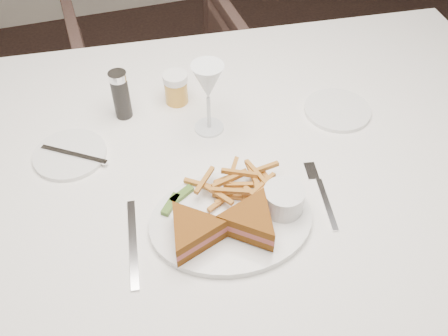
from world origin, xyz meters
name	(u,v)px	position (x,y,z in m)	size (l,w,h in m)	color
table	(218,264)	(-0.26, 0.36, 0.38)	(1.61, 1.07, 0.75)	white
chair_far	(162,79)	(-0.20, 1.29, 0.33)	(0.63, 0.59, 0.65)	#4B352E
table_setting	(220,175)	(-0.27, 0.31, 0.79)	(0.79, 0.61, 0.18)	white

